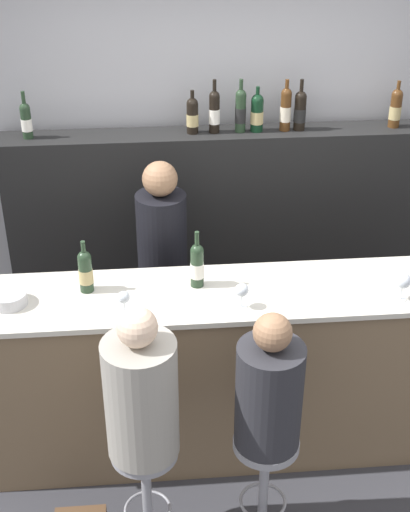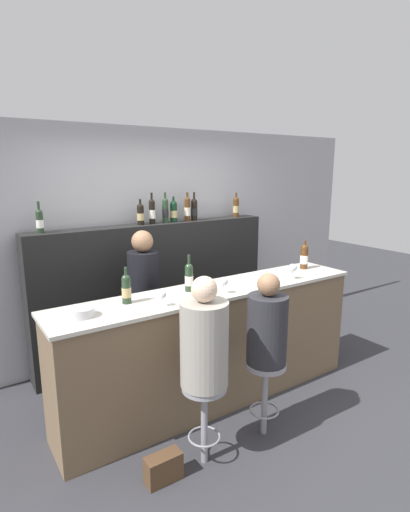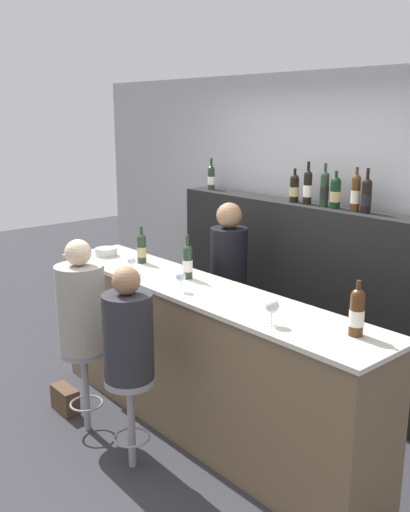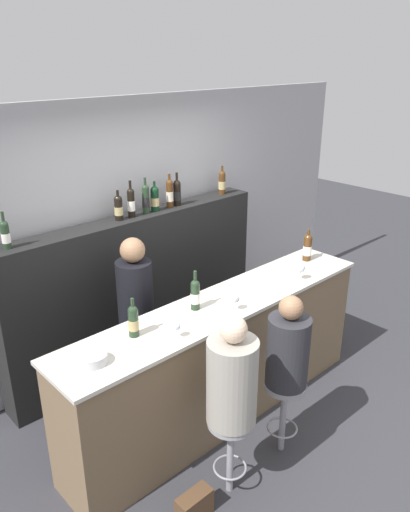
{
  "view_description": "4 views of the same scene",
  "coord_description": "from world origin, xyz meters",
  "views": [
    {
      "loc": [
        -0.47,
        -2.88,
        3.13
      ],
      "look_at": [
        -0.2,
        0.18,
        1.36
      ],
      "focal_mm": 50.0,
      "sensor_mm": 36.0,
      "label": 1
    },
    {
      "loc": [
        -1.98,
        -2.53,
        2.14
      ],
      "look_at": [
        -0.09,
        0.29,
        1.4
      ],
      "focal_mm": 28.0,
      "sensor_mm": 36.0,
      "label": 2
    },
    {
      "loc": [
        2.87,
        -2.18,
        2.27
      ],
      "look_at": [
        0.12,
        0.2,
        1.35
      ],
      "focal_mm": 40.0,
      "sensor_mm": 36.0,
      "label": 3
    },
    {
      "loc": [
        -2.53,
        -2.24,
        2.96
      ],
      "look_at": [
        -0.11,
        0.35,
        1.51
      ],
      "focal_mm": 35.0,
      "sensor_mm": 36.0,
      "label": 4
    }
  ],
  "objects": [
    {
      "name": "wine_glass_1",
      "position": [
        -0.02,
        0.11,
        1.19
      ],
      "size": [
        0.07,
        0.07,
        0.14
      ],
      "color": "silver",
      "rests_on": "bar_counter"
    },
    {
      "name": "ground_plane",
      "position": [
        0.0,
        0.0,
        0.0
      ],
      "size": [
        16.0,
        16.0,
        0.0
      ],
      "primitive_type": "plane",
      "color": "#333338"
    },
    {
      "name": "wine_glass_2",
      "position": [
        0.81,
        0.11,
        1.2
      ],
      "size": [
        0.08,
        0.08,
        0.15
      ],
      "color": "silver",
      "rests_on": "bar_counter"
    },
    {
      "name": "back_bar_cabinet",
      "position": [
        0.0,
        1.42,
        0.78
      ],
      "size": [
        2.79,
        0.28,
        1.55
      ],
      "color": "black",
      "rests_on": "ground_plane"
    },
    {
      "name": "guest_seated_left",
      "position": [
        -0.54,
        -0.37,
        0.97
      ],
      "size": [
        0.34,
        0.34,
        0.8
      ],
      "color": "gray",
      "rests_on": "bar_stool_left"
    },
    {
      "name": "wine_bottle_backbar_5",
      "position": [
        0.42,
        1.42,
        1.69
      ],
      "size": [
        0.07,
        0.07,
        0.33
      ],
      "color": "#4C2D14",
      "rests_on": "back_bar_cabinet"
    },
    {
      "name": "bartender",
      "position": [
        -0.4,
        0.91,
        0.73
      ],
      "size": [
        0.3,
        0.3,
        1.57
      ],
      "color": "black",
      "rests_on": "ground_plane"
    },
    {
      "name": "wine_bottle_backbar_3",
      "position": [
        0.13,
        1.42,
        1.69
      ],
      "size": [
        0.07,
        0.07,
        0.34
      ],
      "color": "#233823",
      "rests_on": "back_bar_cabinet"
    },
    {
      "name": "metal_bowl",
      "position": [
        -1.2,
        0.24,
        1.13
      ],
      "size": [
        0.19,
        0.19,
        0.07
      ],
      "color": "#B7B7BC",
      "rests_on": "bar_counter"
    },
    {
      "name": "wine_glass_0",
      "position": [
        -0.61,
        0.11,
        1.18
      ],
      "size": [
        0.07,
        0.07,
        0.13
      ],
      "color": "silver",
      "rests_on": "bar_counter"
    },
    {
      "name": "wine_bottle_backbar_1",
      "position": [
        -0.17,
        1.42,
        1.67
      ],
      "size": [
        0.08,
        0.08,
        0.28
      ],
      "color": "black",
      "rests_on": "back_bar_cabinet"
    },
    {
      "name": "bar_stool_right",
      "position": [
        0.05,
        -0.37,
        0.49
      ],
      "size": [
        0.33,
        0.33,
        0.63
      ],
      "color": "gray",
      "rests_on": "ground_plane"
    },
    {
      "name": "wine_bottle_counter_2",
      "position": [
        1.22,
        0.34,
        1.23
      ],
      "size": [
        0.08,
        0.08,
        0.31
      ],
      "color": "#4C2D14",
      "rests_on": "bar_counter"
    },
    {
      "name": "wall_back",
      "position": [
        0.0,
        1.65,
        1.3
      ],
      "size": [
        6.4,
        0.05,
        2.6
      ],
      "color": "#B2B2B7",
      "rests_on": "ground_plane"
    },
    {
      "name": "guest_seated_right",
      "position": [
        0.05,
        -0.37,
        0.95
      ],
      "size": [
        0.32,
        0.32,
        0.73
      ],
      "color": "#28282D",
      "rests_on": "bar_stool_right"
    },
    {
      "name": "bar_stool_left",
      "position": [
        -0.54,
        -0.37,
        0.49
      ],
      "size": [
        0.33,
        0.33,
        0.63
      ],
      "color": "gray",
      "rests_on": "ground_plane"
    },
    {
      "name": "wine_bottle_counter_0",
      "position": [
        -0.81,
        0.34,
        1.22
      ],
      "size": [
        0.07,
        0.07,
        0.3
      ],
      "color": "#233823",
      "rests_on": "bar_counter"
    },
    {
      "name": "wine_bottle_backbar_6",
      "position": [
        0.51,
        1.42,
        1.68
      ],
      "size": [
        0.08,
        0.08,
        0.33
      ],
      "color": "black",
      "rests_on": "back_bar_cabinet"
    },
    {
      "name": "bar_counter",
      "position": [
        0.0,
        0.26,
        0.55
      ],
      "size": [
        2.98,
        0.56,
        1.09
      ],
      "color": "brown",
      "rests_on": "ground_plane"
    },
    {
      "name": "wine_bottle_backbar_2",
      "position": [
        -0.03,
        1.42,
        1.69
      ],
      "size": [
        0.07,
        0.07,
        0.34
      ],
      "color": "black",
      "rests_on": "back_bar_cabinet"
    },
    {
      "name": "wine_bottle_counter_1",
      "position": [
        -0.23,
        0.34,
        1.22
      ],
      "size": [
        0.07,
        0.07,
        0.32
      ],
      "color": "#233823",
      "rests_on": "bar_counter"
    },
    {
      "name": "wine_bottle_backbar_4",
      "position": [
        0.24,
        1.42,
        1.67
      ],
      "size": [
        0.08,
        0.08,
        0.29
      ],
      "color": "black",
      "rests_on": "back_bar_cabinet"
    },
    {
      "name": "wine_bottle_backbar_0",
      "position": [
        -1.2,
        1.42,
        1.67
      ],
      "size": [
        0.07,
        0.07,
        0.3
      ],
      "color": "#233823",
      "rests_on": "back_bar_cabinet"
    },
    {
      "name": "handbag",
      "position": [
        -0.88,
        -0.37,
        0.1
      ],
      "size": [
        0.26,
        0.12,
        0.2
      ],
      "color": "#513823",
      "rests_on": "ground_plane"
    }
  ]
}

